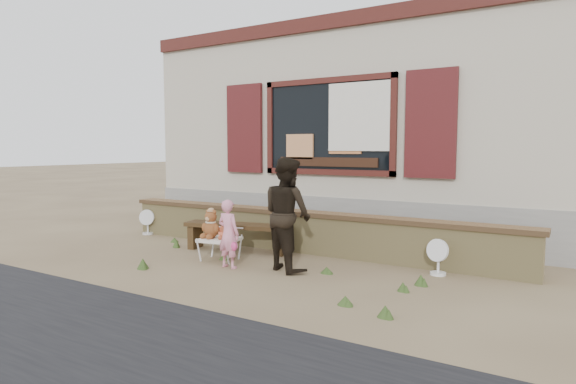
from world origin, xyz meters
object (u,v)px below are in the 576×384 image
Objects in this scene: bench at (237,231)px; adult at (287,214)px; child at (229,234)px; teddy_bear_right at (228,226)px; teddy_bear_left at (211,223)px; folding_chair at (220,240)px.

adult is (1.32, -0.60, 0.45)m from bench.
adult is at bearing -152.37° from child.
teddy_bear_right is (0.30, -0.63, 0.19)m from bench.
teddy_bear_left is at bearing 27.64° from adult.
teddy_bear_right is 0.39× the size of child.
teddy_bear_left is 1.14× the size of teddy_bear_right.
bench is at bearing 81.90° from teddy_bear_left.
teddy_bear_left is (-0.14, -0.03, 0.25)m from folding_chair.
bench is 0.71m from teddy_bear_left.
child is (0.56, -0.94, 0.15)m from bench.
folding_chair is at bearing -32.23° from child.
child is at bearing -36.74° from teddy_bear_left.
teddy_bear_right is at bearing 0.00° from teddy_bear_left.
child reaches higher than teddy_bear_right.
bench is 0.72m from teddy_bear_right.
bench is 4.20× the size of teddy_bear_left.
child is 0.88m from adult.
bench is at bearing -55.30° from child.
teddy_bear_right is at bearing -0.00° from folding_chair.
teddy_bear_left is at bearing -180.00° from folding_chair.
adult is at bearing -9.36° from teddy_bear_right.
folding_chair is 0.40× the size of adult.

